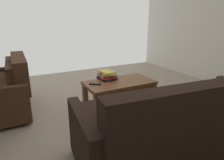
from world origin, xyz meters
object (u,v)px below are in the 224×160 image
object	(u,v)px
book_stack	(107,75)
tv_remote	(95,84)
loveseat_near	(1,91)
coffee_table	(119,86)
sofa_main	(181,121)

from	to	relation	value
book_stack	tv_remote	distance (m)	0.32
loveseat_near	tv_remote	distance (m)	1.35
loveseat_near	coffee_table	size ratio (longest dim) A/B	1.17
loveseat_near	tv_remote	world-z (taller)	loveseat_near
sofa_main	book_stack	size ratio (longest dim) A/B	6.71
loveseat_near	book_stack	size ratio (longest dim) A/B	3.86
sofa_main	tv_remote	world-z (taller)	sofa_main
coffee_table	sofa_main	bearing A→B (deg)	89.88
loveseat_near	tv_remote	xyz separation A→B (m)	(-1.20, 0.60, 0.09)
coffee_table	book_stack	xyz separation A→B (m)	(0.10, -0.20, 0.13)
loveseat_near	coffee_table	bearing A→B (deg)	158.14
loveseat_near	book_stack	distance (m)	1.55
sofa_main	book_stack	bearing A→B (deg)	-85.97
sofa_main	book_stack	xyz separation A→B (m)	(0.10, -1.43, 0.11)
sofa_main	coffee_table	size ratio (longest dim) A/B	2.04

